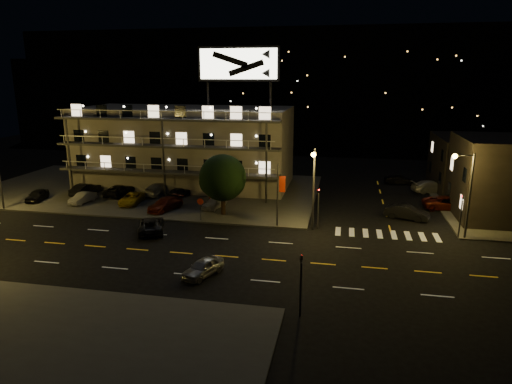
% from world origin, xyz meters
% --- Properties ---
extents(ground, '(140.00, 140.00, 0.00)m').
position_xyz_m(ground, '(0.00, 0.00, 0.00)').
color(ground, black).
rests_on(ground, ground).
extents(curb_nw, '(44.00, 24.00, 0.15)m').
position_xyz_m(curb_nw, '(-14.00, 20.00, 0.07)').
color(curb_nw, '#3C3B39').
rests_on(curb_nw, ground).
extents(curb_ne, '(16.00, 24.00, 0.15)m').
position_xyz_m(curb_ne, '(30.00, 20.00, 0.07)').
color(curb_ne, '#3C3B39').
rests_on(curb_ne, ground).
extents(motel, '(28.00, 13.80, 18.10)m').
position_xyz_m(motel, '(-9.94, 23.88, 5.34)').
color(motel, gray).
rests_on(motel, ground).
extents(side_bldg_back, '(14.06, 12.00, 7.00)m').
position_xyz_m(side_bldg_back, '(29.99, 28.00, 3.50)').
color(side_bldg_back, black).
rests_on(side_bldg_back, ground).
extents(hill_backdrop, '(120.00, 25.00, 24.00)m').
position_xyz_m(hill_backdrop, '(-5.94, 68.78, 11.55)').
color(hill_backdrop, black).
rests_on(hill_backdrop, ground).
extents(streetlight_nc, '(0.44, 1.92, 8.00)m').
position_xyz_m(streetlight_nc, '(8.50, 7.94, 4.96)').
color(streetlight_nc, '#2D2D30').
rests_on(streetlight_nc, ground).
extents(streetlight_ne, '(1.92, 0.44, 8.00)m').
position_xyz_m(streetlight_ne, '(22.14, 8.30, 4.96)').
color(streetlight_ne, '#2D2D30').
rests_on(streetlight_ne, ground).
extents(signal_nw, '(0.20, 0.27, 4.60)m').
position_xyz_m(signal_nw, '(9.00, 8.50, 2.57)').
color(signal_nw, '#2D2D30').
rests_on(signal_nw, ground).
extents(signal_sw, '(0.20, 0.27, 4.60)m').
position_xyz_m(signal_sw, '(9.00, -8.50, 2.57)').
color(signal_sw, '#2D2D30').
rests_on(signal_sw, ground).
extents(signal_ne, '(0.27, 0.20, 4.60)m').
position_xyz_m(signal_ne, '(22.00, 8.50, 2.57)').
color(signal_ne, '#2D2D30').
rests_on(signal_ne, ground).
extents(banner_north, '(0.83, 0.16, 6.40)m').
position_xyz_m(banner_north, '(5.09, 8.40, 3.43)').
color(banner_north, '#2D2D30').
rests_on(banner_north, ground).
extents(stop_sign, '(0.91, 0.11, 2.61)m').
position_xyz_m(stop_sign, '(-3.00, 8.57, 1.71)').
color(stop_sign, '#2D2D30').
rests_on(stop_sign, ground).
extents(tree, '(5.18, 4.99, 6.52)m').
position_xyz_m(tree, '(-1.30, 11.02, 4.02)').
color(tree, black).
rests_on(tree, curb_nw).
extents(lot_car_0, '(2.30, 4.09, 1.31)m').
position_xyz_m(lot_car_0, '(-24.49, 12.07, 0.81)').
color(lot_car_0, black).
rests_on(lot_car_0, curb_nw).
extents(lot_car_1, '(1.88, 3.87, 1.22)m').
position_xyz_m(lot_car_1, '(-18.58, 12.16, 0.76)').
color(lot_car_1, '#94959A').
rests_on(lot_car_1, curb_nw).
extents(lot_car_2, '(2.45, 4.56, 1.22)m').
position_xyz_m(lot_car_2, '(-12.82, 12.97, 0.76)').
color(lot_car_2, gold).
rests_on(lot_car_2, curb_nw).
extents(lot_car_3, '(3.36, 5.02, 1.35)m').
position_xyz_m(lot_car_3, '(-7.98, 11.30, 0.82)').
color(lot_car_3, '#52170B').
rests_on(lot_car_3, curb_nw).
extents(lot_car_4, '(2.44, 3.99, 1.27)m').
position_xyz_m(lot_car_4, '(-2.83, 13.08, 0.78)').
color(lot_car_4, '#94959A').
rests_on(lot_car_4, curb_nw).
extents(lot_car_5, '(2.11, 4.60, 1.46)m').
position_xyz_m(lot_car_5, '(-20.23, 15.55, 0.88)').
color(lot_car_5, black).
rests_on(lot_car_5, curb_nw).
extents(lot_car_6, '(2.53, 4.86, 1.31)m').
position_xyz_m(lot_car_6, '(-16.04, 16.22, 0.80)').
color(lot_car_6, black).
rests_on(lot_car_6, curb_nw).
extents(lot_car_7, '(2.58, 5.21, 1.46)m').
position_xyz_m(lot_car_7, '(-11.40, 17.50, 0.88)').
color(lot_car_7, '#94959A').
rests_on(lot_car_7, curb_nw).
extents(lot_car_8, '(2.39, 3.88, 1.23)m').
position_xyz_m(lot_car_8, '(-8.45, 16.75, 0.77)').
color(lot_car_8, black).
rests_on(lot_car_8, curb_nw).
extents(lot_car_9, '(2.19, 4.63, 1.47)m').
position_xyz_m(lot_car_9, '(-3.13, 17.50, 0.88)').
color(lot_car_9, '#52170B').
rests_on(lot_car_9, curb_nw).
extents(side_car_0, '(4.77, 2.96, 1.48)m').
position_xyz_m(side_car_0, '(17.97, 13.52, 0.74)').
color(side_car_0, black).
rests_on(side_car_0, ground).
extents(side_car_1, '(5.45, 2.79, 1.47)m').
position_xyz_m(side_car_1, '(22.85, 18.12, 0.74)').
color(side_car_1, '#52170B').
rests_on(side_car_1, ground).
extents(side_car_2, '(5.50, 3.31, 1.49)m').
position_xyz_m(side_car_2, '(22.47, 25.85, 0.75)').
color(side_car_2, '#94959A').
rests_on(side_car_2, ground).
extents(side_car_3, '(4.00, 1.82, 1.33)m').
position_xyz_m(side_car_3, '(18.79, 29.94, 0.67)').
color(side_car_3, black).
rests_on(side_car_3, ground).
extents(road_car_east, '(2.85, 4.05, 1.28)m').
position_xyz_m(road_car_east, '(1.21, -3.93, 0.64)').
color(road_car_east, '#94959A').
rests_on(road_car_east, ground).
extents(road_car_west, '(3.97, 5.47, 1.38)m').
position_xyz_m(road_car_west, '(-6.72, 4.63, 0.69)').
color(road_car_west, black).
rests_on(road_car_west, ground).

